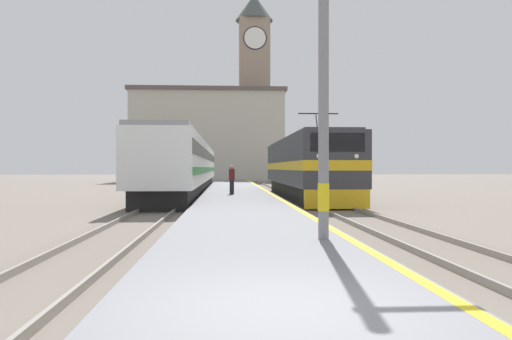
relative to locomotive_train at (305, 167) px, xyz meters
name	(u,v)px	position (x,y,z in m)	size (l,w,h in m)	color
ground_plane	(236,193)	(-3.96, 6.10, -1.85)	(200.00, 200.00, 0.00)	#70665B
platform	(237,195)	(-3.95, 1.10, -1.71)	(4.23, 140.00, 0.28)	slate
rail_track_near	(302,197)	(0.00, 1.10, -1.81)	(2.84, 140.00, 0.16)	#70665B
rail_track_far	(180,197)	(-7.42, 1.10, -1.81)	(2.84, 140.00, 0.16)	#70665B
locomotive_train	(305,167)	(0.00, 0.00, 0.00)	(2.92, 17.80, 4.57)	black
passenger_train	(189,165)	(-7.42, 8.05, 0.14)	(2.92, 35.78, 3.66)	black
catenary_mast	(330,67)	(-2.40, -18.72, 2.13)	(2.84, 0.25, 7.26)	gray
person_on_platform	(232,179)	(-4.32, -0.34, -0.69)	(0.34, 0.34, 1.67)	#23232D
clock_tower	(254,81)	(-0.46, 45.73, 13.06)	(5.62, 5.62, 27.99)	gray
station_building	(208,136)	(-7.14, 39.47, 4.38)	(20.89, 8.69, 12.41)	#B7B2A3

